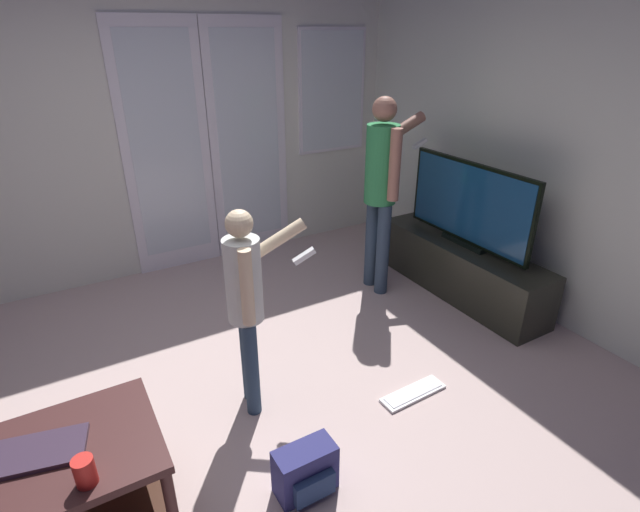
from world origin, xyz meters
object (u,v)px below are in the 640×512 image
person_child (247,296)px  loose_keyboard (413,393)px  tv_stand (460,269)px  laptop_closed (41,451)px  person_adult (382,180)px  backpack (306,471)px  coffee_table (47,481)px  flat_screen_tv (469,205)px  cup_near_edge (85,471)px

person_child → loose_keyboard: person_child is taller
tv_stand → laptop_closed: bearing=-167.3°
person_adult → backpack: 2.31m
tv_stand → loose_keyboard: size_ratio=3.64×
coffee_table → backpack: coffee_table is taller
coffee_table → loose_keyboard: 1.99m
tv_stand → backpack: tv_stand is taller
coffee_table → person_child: 1.21m
person_adult → laptop_closed: size_ratio=4.61×
coffee_table → tv_stand: size_ratio=0.58×
tv_stand → person_child: 2.16m
person_child → loose_keyboard: 1.23m
person_child → loose_keyboard: size_ratio=2.82×
flat_screen_tv → loose_keyboard: bearing=-145.3°
person_adult → laptop_closed: person_adult is taller
backpack → laptop_closed: size_ratio=0.85×
backpack → coffee_table: bearing=162.0°
person_child → laptop_closed: person_child is taller
tv_stand → cup_near_edge: 3.14m
laptop_closed → cup_near_edge: 0.30m
tv_stand → laptop_closed: laptop_closed is taller
loose_keyboard → backpack: bearing=-163.7°
person_adult → backpack: size_ratio=5.40×
person_adult → backpack: (-1.53, -1.51, -0.85)m
coffee_table → laptop_closed: (0.01, 0.03, 0.14)m
tv_stand → laptop_closed: (-3.13, -0.71, 0.26)m
coffee_table → loose_keyboard: size_ratio=2.11×
person_adult → cup_near_edge: person_adult is taller
flat_screen_tv → cup_near_edge: (-2.98, -0.96, -0.26)m
flat_screen_tv → backpack: 2.44m
tv_stand → flat_screen_tv: flat_screen_tv is taller
person_adult → cup_near_edge: bearing=-150.2°
person_child → cup_near_edge: (-0.92, -0.58, -0.22)m
person_adult → loose_keyboard: (-0.63, -1.24, -0.96)m
laptop_closed → loose_keyboard: bearing=9.7°
cup_near_edge → tv_stand: bearing=17.8°
person_adult → backpack: person_adult is taller
laptop_closed → cup_near_edge: bearing=-46.5°
coffee_table → person_child: person_child is taller
tv_stand → person_child: (-2.06, -0.38, 0.53)m
person_child → backpack: person_child is taller
flat_screen_tv → laptop_closed: 3.22m
person_adult → backpack: bearing=-135.5°
loose_keyboard → person_adult: bearing=63.2°
backpack → cup_near_edge: cup_near_edge is taller
tv_stand → laptop_closed: size_ratio=4.60×
loose_keyboard → laptop_closed: (-1.95, 0.10, 0.47)m
tv_stand → flat_screen_tv: bearing=114.9°
coffee_table → person_adult: 2.91m
person_child → cup_near_edge: 1.11m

